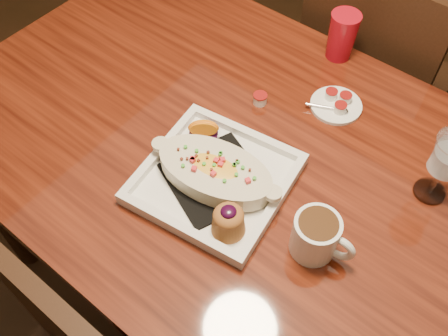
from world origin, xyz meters
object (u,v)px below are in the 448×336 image
Objects in this scene: coffee_mug at (317,235)px; red_tumbler at (342,36)px; chair_far at (368,80)px; table at (251,181)px; plate at (216,177)px; saucer at (336,104)px.

red_tumbler reaches higher than coffee_mug.
red_tumbler is (-0.03, -0.23, 0.30)m from chair_far.
coffee_mug reaches higher than table.
plate is at bearing 173.33° from coffee_mug.
coffee_mug is (0.22, -0.74, 0.29)m from chair_far.
table is at bearing -86.07° from red_tumbler.
coffee_mug is (0.22, -0.11, 0.15)m from table.
saucer is 0.98× the size of red_tumbler.
chair_far is at bearing 83.18° from red_tumbler.
table is 1.61× the size of chair_far.
red_tumbler is at bearing 119.46° from saucer.
plate is (-0.02, -0.11, 0.13)m from table.
table is 0.29m from coffee_mug.
coffee_mug is at bearing 106.87° from chair_far.
table is 0.17m from plate.
table is 0.65m from chair_far.
coffee_mug is 1.00× the size of red_tumbler.
saucer is (0.08, 0.35, -0.02)m from plate.
chair_far is 0.82m from coffee_mug.
coffee_mug is (0.24, 0.00, 0.02)m from plate.
saucer is at bearing 99.16° from chair_far.
table is at bearing 74.11° from plate.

